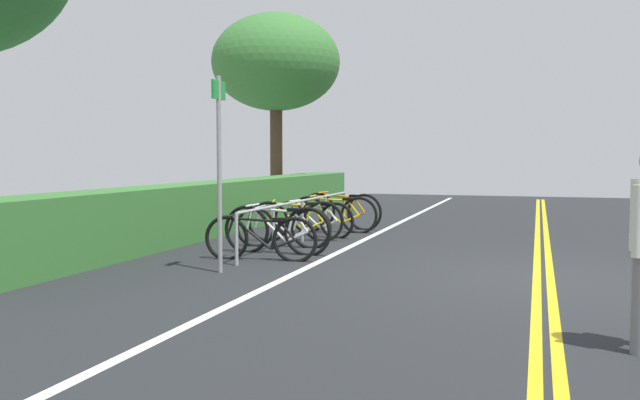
% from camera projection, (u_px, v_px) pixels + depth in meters
% --- Properties ---
extents(ground_plane, '(35.37, 12.93, 0.05)m').
position_uv_depth(ground_plane, '(544.00, 281.00, 8.47)').
color(ground_plane, '#232628').
extents(centre_line_yellow_inner, '(31.84, 0.10, 0.00)m').
position_uv_depth(centre_line_yellow_inner, '(550.00, 279.00, 8.45)').
color(centre_line_yellow_inner, gold).
rests_on(centre_line_yellow_inner, ground_plane).
extents(centre_line_yellow_outer, '(31.84, 0.10, 0.00)m').
position_uv_depth(centre_line_yellow_outer, '(537.00, 278.00, 8.50)').
color(centre_line_yellow_outer, gold).
rests_on(centre_line_yellow_outer, ground_plane).
extents(bike_lane_stripe_white, '(31.84, 0.12, 0.00)m').
position_uv_depth(bike_lane_stripe_white, '(309.00, 266.00, 9.40)').
color(bike_lane_stripe_white, white).
rests_on(bike_lane_stripe_white, ground_plane).
extents(bike_rack, '(5.59, 0.05, 0.75)m').
position_uv_depth(bike_rack, '(302.00, 210.00, 12.09)').
color(bike_rack, '#9EA0A5').
rests_on(bike_rack, ground_plane).
extents(bicycle_0, '(0.46, 1.71, 0.69)m').
position_uv_depth(bicycle_0, '(261.00, 238.00, 9.96)').
color(bicycle_0, black).
rests_on(bicycle_0, ground_plane).
extents(bicycle_1, '(0.46, 1.79, 0.79)m').
position_uv_depth(bicycle_1, '(277.00, 230.00, 10.62)').
color(bicycle_1, black).
rests_on(bicycle_1, ground_plane).
extents(bicycle_2, '(0.46, 1.65, 0.71)m').
position_uv_depth(bicycle_2, '(283.00, 227.00, 11.38)').
color(bicycle_2, black).
rests_on(bicycle_2, ground_plane).
extents(bicycle_3, '(0.63, 1.65, 0.76)m').
position_uv_depth(bicycle_3, '(296.00, 221.00, 12.22)').
color(bicycle_3, black).
rests_on(bicycle_3, ground_plane).
extents(bicycle_4, '(0.46, 1.64, 0.71)m').
position_uv_depth(bicycle_4, '(313.00, 219.00, 12.81)').
color(bicycle_4, black).
rests_on(bicycle_4, ground_plane).
extents(bicycle_5, '(0.46, 1.77, 0.76)m').
position_uv_depth(bicycle_5, '(334.00, 214.00, 13.57)').
color(bicycle_5, black).
rests_on(bicycle_5, ground_plane).
extents(bicycle_6, '(0.47, 1.81, 0.79)m').
position_uv_depth(bicycle_6, '(341.00, 211.00, 14.25)').
color(bicycle_6, black).
rests_on(bicycle_6, ground_plane).
extents(sign_post_near, '(0.36, 0.06, 2.54)m').
position_uv_depth(sign_post_near, '(219.00, 156.00, 8.83)').
color(sign_post_near, gray).
rests_on(sign_post_near, ground_plane).
extents(hedge_backdrop, '(14.54, 0.92, 1.00)m').
position_uv_depth(hedge_backdrop, '(228.00, 205.00, 14.17)').
color(hedge_backdrop, '#387533').
rests_on(hedge_backdrop, ground_plane).
extents(tree_mid, '(3.55, 3.55, 5.43)m').
position_uv_depth(tree_mid, '(276.00, 63.00, 18.94)').
color(tree_mid, '#473323').
rests_on(tree_mid, ground_plane).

